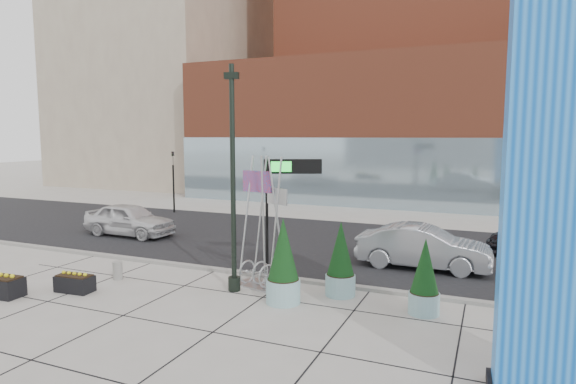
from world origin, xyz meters
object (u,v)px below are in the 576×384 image
at_px(lamp_post, 233,201).
at_px(public_art_sculpture, 264,253).
at_px(car_silver_mid, 423,247).
at_px(blue_pylon, 570,197).
at_px(overhead_street_sign, 286,177).
at_px(concrete_bollard, 118,270).
at_px(car_white_west, 129,220).

distance_m(lamp_post, public_art_sculpture, 2.13).
bearing_deg(car_silver_mid, blue_pylon, -156.57).
relative_size(public_art_sculpture, overhead_street_sign, 1.04).
bearing_deg(concrete_bollard, lamp_post, 6.88).
height_order(lamp_post, concrete_bollard, lamp_post).
bearing_deg(public_art_sculpture, car_white_west, 169.47).
bearing_deg(overhead_street_sign, lamp_post, -152.35).
xyz_separation_m(overhead_street_sign, car_silver_mid, (4.21, 3.69, -2.88)).
bearing_deg(car_silver_mid, public_art_sculpture, 134.24).
height_order(car_white_west, car_silver_mid, car_white_west).
relative_size(public_art_sculpture, concrete_bollard, 6.91).
relative_size(car_white_west, car_silver_mid, 0.97).
bearing_deg(lamp_post, overhead_street_sign, 52.19).
height_order(overhead_street_sign, car_white_west, overhead_street_sign).
height_order(concrete_bollard, car_white_west, car_white_west).
height_order(blue_pylon, lamp_post, blue_pylon).
relative_size(lamp_post, car_white_west, 1.51).
bearing_deg(blue_pylon, public_art_sculpture, 149.62).
bearing_deg(public_art_sculpture, blue_pylon, -11.44).
bearing_deg(car_white_west, blue_pylon, -114.92).
height_order(concrete_bollard, overhead_street_sign, overhead_street_sign).
relative_size(lamp_post, overhead_street_sign, 1.71).
bearing_deg(public_art_sculpture, overhead_street_sign, 74.49).
height_order(blue_pylon, concrete_bollard, blue_pylon).
height_order(concrete_bollard, car_silver_mid, car_silver_mid).
bearing_deg(car_silver_mid, car_white_west, 88.95).
xyz_separation_m(blue_pylon, lamp_post, (-9.10, 3.46, -0.99)).
distance_m(concrete_bollard, overhead_street_sign, 6.95).
xyz_separation_m(public_art_sculpture, overhead_street_sign, (0.48, 0.80, 2.53)).
distance_m(blue_pylon, car_silver_mid, 9.97).
xyz_separation_m(lamp_post, overhead_street_sign, (1.21, 1.56, 0.68)).
bearing_deg(overhead_street_sign, car_white_west, 134.31).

